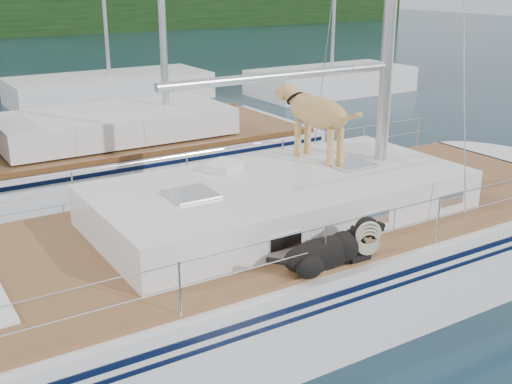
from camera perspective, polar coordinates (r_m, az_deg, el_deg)
ground at (r=9.15m, az=-2.03°, el=-10.42°), size 120.00×120.00×0.00m
main_sailboat at (r=8.89m, az=-1.47°, el=-6.39°), size 12.00×3.85×14.01m
neighbor_sailboat at (r=13.92m, az=-16.41°, el=2.01°), size 11.00×3.50×13.30m
bg_boat_center at (r=24.61m, az=-12.84°, el=8.96°), size 7.20×3.00×11.65m
bg_boat_east at (r=25.85m, az=6.71°, el=9.77°), size 6.40×3.00×11.65m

